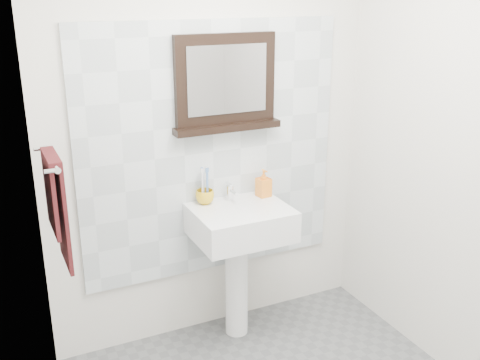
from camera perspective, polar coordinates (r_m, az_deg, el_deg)
name	(u,v)px	position (r m, az deg, el deg)	size (l,w,h in m)	color
back_wall	(211,134)	(3.29, -2.91, 4.65)	(2.00, 0.01, 2.50)	silver
left_wall	(67,237)	(2.02, -17.18, -5.53)	(0.01, 2.20, 2.50)	silver
splashback	(213,151)	(3.30, -2.81, 2.92)	(1.60, 0.02, 1.50)	silver
pedestal_sink	(240,236)	(3.31, -0.02, -5.76)	(0.55, 0.44, 0.96)	white
toothbrush_cup	(205,197)	(3.29, -3.58, -1.72)	(0.11, 0.11, 0.08)	gold
toothbrushes	(205,184)	(3.26, -3.57, -0.38)	(0.05, 0.04, 0.21)	white
soap_dispenser	(264,183)	(3.39, 2.42, -0.31)	(0.08, 0.08, 0.17)	#E7571B
framed_mirror	(226,85)	(3.22, -1.48, 9.62)	(0.64, 0.11, 0.55)	black
towel_bar	(50,159)	(2.68, -18.71, 2.07)	(0.07, 0.40, 0.03)	silver
hand_towel	(57,202)	(2.74, -18.10, -2.12)	(0.06, 0.30, 0.55)	black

